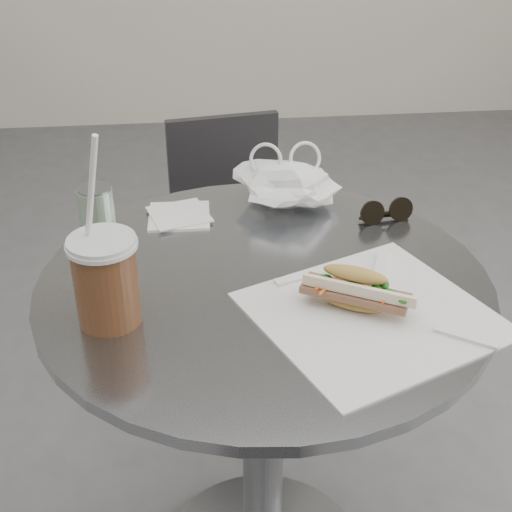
{
  "coord_description": "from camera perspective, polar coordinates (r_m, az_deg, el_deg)",
  "views": [
    {
      "loc": [
        -0.12,
        -0.8,
        1.38
      ],
      "look_at": [
        -0.01,
        0.19,
        0.79
      ],
      "focal_mm": 50.0,
      "sensor_mm": 36.0,
      "label": 1
    }
  ],
  "objects": [
    {
      "name": "sunglasses",
      "position": [
        1.38,
        10.36,
        3.44
      ],
      "size": [
        0.11,
        0.04,
        0.05
      ],
      "rotation": [
        0.0,
        0.0,
        0.16
      ],
      "color": "black",
      "rests_on": "cafe_table"
    },
    {
      "name": "cafe_table",
      "position": [
        1.36,
        0.59,
        -11.64
      ],
      "size": [
        0.76,
        0.76,
        0.74
      ],
      "color": "slate",
      "rests_on": "ground"
    },
    {
      "name": "banh_mi",
      "position": [
        1.11,
        7.93,
        -2.68
      ],
      "size": [
        0.22,
        0.17,
        0.07
      ],
      "rotation": [
        0.0,
        0.0,
        -0.5
      ],
      "color": "tan",
      "rests_on": "sandwich_paper"
    },
    {
      "name": "plastic_bag",
      "position": [
        1.4,
        2.42,
        5.59
      ],
      "size": [
        0.2,
        0.17,
        0.09
      ],
      "primitive_type": null,
      "rotation": [
        0.0,
        0.0,
        -0.11
      ],
      "color": "white",
      "rests_on": "cafe_table"
    },
    {
      "name": "napkin_stack",
      "position": [
        1.39,
        -6.16,
        3.23
      ],
      "size": [
        0.13,
        0.13,
        0.01
      ],
      "color": "white",
      "rests_on": "cafe_table"
    },
    {
      "name": "chair_far",
      "position": [
        1.98,
        -1.56,
        -1.31
      ],
      "size": [
        0.39,
        0.41,
        0.73
      ],
      "rotation": [
        0.0,
        0.0,
        3.29
      ],
      "color": "#323134",
      "rests_on": "ground"
    },
    {
      "name": "sandwich_paper",
      "position": [
        1.12,
        9.28,
        -4.64
      ],
      "size": [
        0.44,
        0.43,
        0.0
      ],
      "primitive_type": "cube",
      "rotation": [
        0.0,
        0.0,
        0.41
      ],
      "color": "white",
      "rests_on": "cafe_table"
    },
    {
      "name": "iced_coffee",
      "position": [
        1.08,
        -11.93,
        -1.8
      ],
      "size": [
        0.1,
        0.1,
        0.3
      ],
      "color": "brown",
      "rests_on": "cafe_table"
    },
    {
      "name": "drink_can",
      "position": [
        1.28,
        -12.55,
        2.95
      ],
      "size": [
        0.06,
        0.06,
        0.12
      ],
      "color": "#599863",
      "rests_on": "cafe_table"
    }
  ]
}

